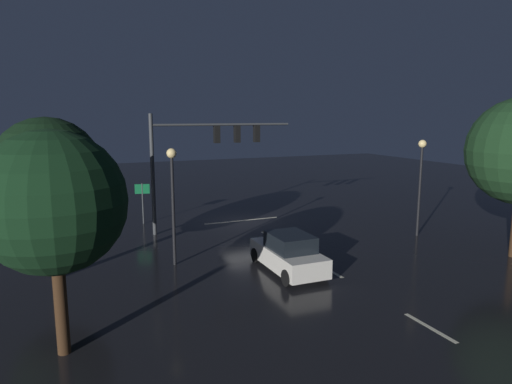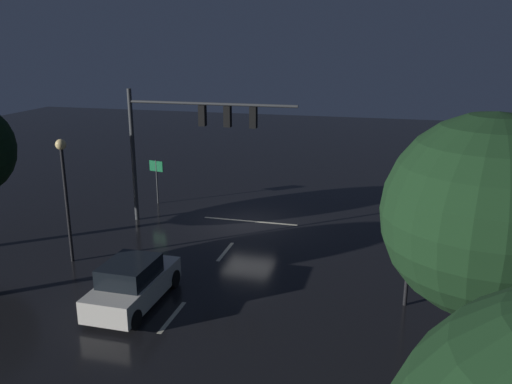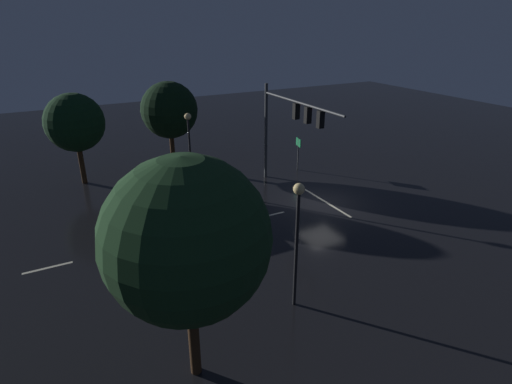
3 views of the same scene
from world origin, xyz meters
name	(u,v)px [view 2 (image 2 of 3)]	position (x,y,z in m)	size (l,w,h in m)	color
ground_plane	(249,223)	(0.00, 0.00, 0.00)	(80.00, 80.00, 0.00)	black
traffic_signal_assembly	(189,129)	(2.74, 0.94, 4.92)	(8.55, 0.47, 6.81)	#383A3D
lane_dash_far	(225,252)	(0.00, 4.00, 0.00)	(2.20, 0.16, 0.01)	beige
lane_dash_mid	(172,317)	(0.00, 10.00, 0.00)	(2.20, 0.16, 0.01)	beige
stop_bar	(250,221)	(0.00, -0.25, 0.00)	(5.00, 0.16, 0.01)	beige
car_approaching	(133,284)	(1.70, 9.46, 0.80)	(1.95, 4.39, 1.70)	silver
street_lamp_left_kerb	(413,205)	(-7.72, 7.11, 3.74)	(0.44, 0.44, 5.39)	black
street_lamp_right_kerb	(64,178)	(6.03, 6.61, 3.68)	(0.44, 0.44, 5.29)	black
route_sign	(157,172)	(5.97, -1.96, 1.85)	(0.89, 0.25, 2.56)	#383A3D
tree_left_near	(486,216)	(-9.17, 11.92, 5.07)	(5.01, 5.01, 7.58)	#382314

